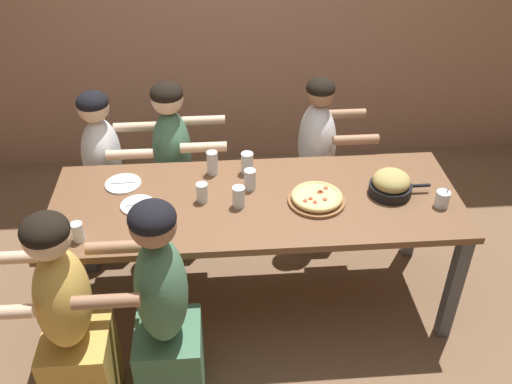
{
  "coord_description": "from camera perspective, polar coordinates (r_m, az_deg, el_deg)",
  "views": [
    {
      "loc": [
        -0.19,
        -2.51,
        2.6
      ],
      "look_at": [
        0.0,
        0.0,
        0.82
      ],
      "focal_mm": 40.0,
      "sensor_mm": 36.0,
      "label": 1
    }
  ],
  "objects": [
    {
      "name": "ground_plane",
      "position": [
        3.62,
        0.0,
        -10.61
      ],
      "size": [
        18.0,
        18.0,
        0.0
      ],
      "primitive_type": "plane",
      "color": "brown",
      "rests_on": "ground"
    },
    {
      "name": "dining_table",
      "position": [
        3.16,
        0.0,
        -1.95
      ],
      "size": [
        2.24,
        0.83,
        0.77
      ],
      "color": "brown",
      "rests_on": "ground"
    },
    {
      "name": "pizza_board_main",
      "position": [
        3.1,
        6.09,
        -0.61
      ],
      "size": [
        0.31,
        0.31,
        0.05
      ],
      "color": "brown",
      "rests_on": "dining_table"
    },
    {
      "name": "skillet_bowl",
      "position": [
        3.21,
        13.35,
        0.77
      ],
      "size": [
        0.34,
        0.23,
        0.14
      ],
      "color": "black",
      "rests_on": "dining_table"
    },
    {
      "name": "empty_plate_a",
      "position": [
        3.31,
        -13.14,
        0.8
      ],
      "size": [
        0.2,
        0.2,
        0.02
      ],
      "color": "white",
      "rests_on": "dining_table"
    },
    {
      "name": "empty_plate_b",
      "position": [
        3.13,
        -11.73,
        -1.3
      ],
      "size": [
        0.19,
        0.19,
        0.02
      ],
      "color": "white",
      "rests_on": "dining_table"
    },
    {
      "name": "cocktail_glass_blue",
      "position": [
        3.2,
        18.12,
        -0.72
      ],
      "size": [
        0.08,
        0.08,
        0.11
      ],
      "color": "silver",
      "rests_on": "dining_table"
    },
    {
      "name": "drinking_glass_a",
      "position": [
        3.04,
        -1.74,
        -0.59
      ],
      "size": [
        0.07,
        0.07,
        0.12
      ],
      "color": "silver",
      "rests_on": "dining_table"
    },
    {
      "name": "drinking_glass_b",
      "position": [
        3.31,
        -4.38,
        2.8
      ],
      "size": [
        0.06,
        0.06,
        0.14
      ],
      "color": "silver",
      "rests_on": "dining_table"
    },
    {
      "name": "drinking_glass_c",
      "position": [
        3.17,
        -0.6,
        1.14
      ],
      "size": [
        0.07,
        0.07,
        0.12
      ],
      "color": "silver",
      "rests_on": "dining_table"
    },
    {
      "name": "drinking_glass_d",
      "position": [
        3.31,
        -0.88,
        2.79
      ],
      "size": [
        0.07,
        0.07,
        0.13
      ],
      "color": "silver",
      "rests_on": "dining_table"
    },
    {
      "name": "drinking_glass_e",
      "position": [
        2.95,
        -17.37,
        -3.94
      ],
      "size": [
        0.06,
        0.06,
        0.1
      ],
      "color": "silver",
      "rests_on": "dining_table"
    },
    {
      "name": "drinking_glass_f",
      "position": [
        3.09,
        -5.41,
        -0.12
      ],
      "size": [
        0.06,
        0.06,
        0.11
      ],
      "color": "silver",
      "rests_on": "dining_table"
    },
    {
      "name": "diner_far_left",
      "position": [
        3.84,
        -14.69,
        1.27
      ],
      "size": [
        0.51,
        0.4,
        1.14
      ],
      "rotation": [
        0.0,
        0.0,
        -1.57
      ],
      "color": "silver",
      "rests_on": "ground"
    },
    {
      "name": "diner_far_midleft",
      "position": [
        3.77,
        -8.11,
        1.88
      ],
      "size": [
        0.51,
        0.4,
        1.18
      ],
      "rotation": [
        0.0,
        0.0,
        -1.57
      ],
      "color": "#477556",
      "rests_on": "ground"
    },
    {
      "name": "diner_far_midright",
      "position": [
        3.81,
        5.97,
        2.33
      ],
      "size": [
        0.51,
        0.4,
        1.18
      ],
      "rotation": [
        0.0,
        0.0,
        -1.57
      ],
      "color": "silver",
      "rests_on": "ground"
    },
    {
      "name": "diner_near_left",
      "position": [
        2.87,
        -18.13,
        -12.49
      ],
      "size": [
        0.51,
        0.4,
        1.19
      ],
      "rotation": [
        0.0,
        0.0,
        1.57
      ],
      "color": "gold",
      "rests_on": "ground"
    },
    {
      "name": "diner_near_midleft",
      "position": [
        2.78,
        -9.15,
        -12.22
      ],
      "size": [
        0.51,
        0.4,
        1.23
      ],
      "rotation": [
        0.0,
        0.0,
        1.57
      ],
      "color": "#477556",
      "rests_on": "ground"
    }
  ]
}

